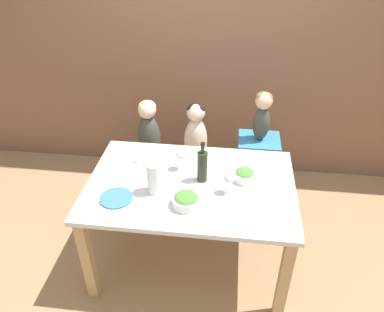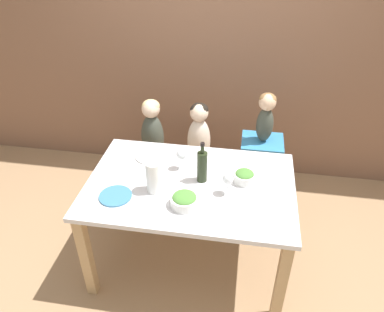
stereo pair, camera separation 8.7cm
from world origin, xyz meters
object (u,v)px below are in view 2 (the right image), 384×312
(paper_towel_roll, at_px, (154,177))
(chair_far_center, at_px, (199,168))
(chair_far_left, at_px, (154,163))
(chair_right_highchair, at_px, (261,156))
(wine_glass_far, at_px, (181,155))
(salad_bowl_large, at_px, (185,200))
(person_child_center, at_px, (199,133))
(dinner_plate_back_left, at_px, (150,156))
(dinner_plate_front_left, at_px, (115,196))
(person_child_left, at_px, (152,129))
(wine_glass_near, at_px, (228,180))
(person_baby_right, at_px, (266,115))
(wine_bottle, at_px, (202,166))
(salad_bowl_small, at_px, (244,176))

(paper_towel_roll, bearing_deg, chair_far_center, 78.24)
(chair_far_left, relative_size, chair_right_highchair, 0.61)
(wine_glass_far, relative_size, salad_bowl_large, 0.89)
(person_child_center, xyz_separation_m, wine_glass_far, (-0.05, -0.58, 0.15))
(person_child_center, height_order, dinner_plate_back_left, person_child_center)
(wine_glass_far, distance_m, dinner_plate_front_left, 0.55)
(person_child_left, bearing_deg, wine_glass_far, -57.47)
(wine_glass_near, xyz_separation_m, salad_bowl_large, (-0.26, -0.16, -0.07))
(chair_far_left, height_order, dinner_plate_back_left, dinner_plate_back_left)
(person_baby_right, height_order, paper_towel_roll, person_baby_right)
(dinner_plate_front_left, bearing_deg, wine_glass_far, 45.88)
(wine_glass_near, distance_m, dinner_plate_back_left, 0.72)
(paper_towel_roll, bearing_deg, person_child_left, 105.52)
(salad_bowl_large, bearing_deg, wine_bottle, 75.78)
(person_child_center, xyz_separation_m, dinner_plate_back_left, (-0.31, -0.47, 0.04))
(person_child_center, xyz_separation_m, salad_bowl_small, (0.42, -0.66, 0.08))
(paper_towel_roll, xyz_separation_m, wine_glass_far, (0.13, 0.28, 0.00))
(wine_bottle, xyz_separation_m, wine_glass_far, (-0.17, 0.12, -0.01))
(wine_glass_near, height_order, dinner_plate_back_left, wine_glass_near)
(wine_bottle, bearing_deg, chair_far_center, 100.00)
(chair_right_highchair, height_order, wine_bottle, wine_bottle)
(wine_bottle, xyz_separation_m, dinner_plate_front_left, (-0.54, -0.27, -0.12))
(salad_bowl_large, relative_size, dinner_plate_back_left, 0.84)
(wine_bottle, bearing_deg, chair_right_highchair, 58.51)
(person_baby_right, bearing_deg, dinner_plate_front_left, -135.08)
(chair_far_left, height_order, person_child_left, person_child_left)
(person_child_center, bearing_deg, paper_towel_roll, -101.75)
(person_baby_right, xyz_separation_m, salad_bowl_large, (-0.50, -0.97, -0.15))
(salad_bowl_large, relative_size, salad_bowl_small, 1.22)
(person_child_center, height_order, salad_bowl_small, person_child_center)
(paper_towel_roll, xyz_separation_m, salad_bowl_small, (0.59, 0.20, -0.07))
(chair_far_center, height_order, wine_bottle, wine_bottle)
(wine_bottle, relative_size, dinner_plate_back_left, 1.42)
(chair_far_left, relative_size, wine_glass_near, 2.69)
(wine_glass_near, xyz_separation_m, dinner_plate_front_left, (-0.73, -0.15, -0.11))
(chair_right_highchair, distance_m, wine_glass_far, 0.90)
(wine_glass_far, bearing_deg, wine_glass_near, -33.07)
(chair_far_center, bearing_deg, wine_bottle, -80.00)
(wine_bottle, xyz_separation_m, wine_glass_near, (0.19, -0.12, -0.01))
(wine_glass_near, relative_size, salad_bowl_small, 1.09)
(wine_glass_far, distance_m, dinner_plate_back_left, 0.31)
(paper_towel_roll, height_order, salad_bowl_large, paper_towel_roll)
(dinner_plate_back_left, bearing_deg, chair_far_center, 56.22)
(chair_far_center, xyz_separation_m, salad_bowl_large, (0.05, -0.97, 0.45))
(person_child_left, bearing_deg, wine_glass_near, -48.18)
(chair_far_center, bearing_deg, chair_far_left, 180.00)
(chair_far_center, height_order, salad_bowl_large, salad_bowl_large)
(wine_glass_near, bearing_deg, person_child_left, 131.82)
(chair_far_left, xyz_separation_m, chair_far_center, (0.42, 0.00, 0.00))
(paper_towel_roll, bearing_deg, person_baby_right, 49.77)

